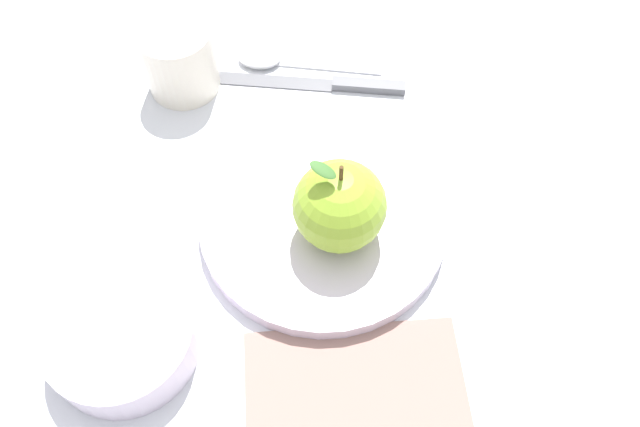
{
  "coord_description": "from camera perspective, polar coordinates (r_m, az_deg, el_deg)",
  "views": [
    {
      "loc": [
        -0.01,
        0.34,
        0.53
      ],
      "look_at": [
        0.0,
        0.02,
        0.02
      ],
      "focal_mm": 35.86,
      "sensor_mm": 36.0,
      "label": 1
    }
  ],
  "objects": [
    {
      "name": "knife",
      "position": [
        0.72,
        0.31,
        11.51
      ],
      "size": [
        0.22,
        0.03,
        0.01
      ],
      "color": "#59595E",
      "rests_on": "ground_plane"
    },
    {
      "name": "dinner_plate",
      "position": [
        0.61,
        0.0,
        -0.47
      ],
      "size": [
        0.23,
        0.23,
        0.02
      ],
      "color": "silver",
      "rests_on": "ground_plane"
    },
    {
      "name": "cup",
      "position": [
        0.71,
        -12.49,
        13.48
      ],
      "size": [
        0.08,
        0.08,
        0.08
      ],
      "color": "silver",
      "rests_on": "ground_plane"
    },
    {
      "name": "spoon",
      "position": [
        0.75,
        -4.05,
        13.52
      ],
      "size": [
        0.17,
        0.04,
        0.01
      ],
      "color": "silver",
      "rests_on": "ground_plane"
    },
    {
      "name": "linen_napkin",
      "position": [
        0.55,
        3.21,
        -15.35
      ],
      "size": [
        0.2,
        0.13,
        0.0
      ],
      "primitive_type": "cube",
      "rotation": [
        0.0,
        0.0,
        4.83
      ],
      "color": "gray",
      "rests_on": "ground_plane"
    },
    {
      "name": "apple",
      "position": [
        0.56,
        1.76,
        0.68
      ],
      "size": [
        0.08,
        0.08,
        0.1
      ],
      "color": "#8CB22D",
      "rests_on": "dinner_plate"
    },
    {
      "name": "side_bowl",
      "position": [
        0.56,
        -17.36,
        -10.4
      ],
      "size": [
        0.13,
        0.13,
        0.04
      ],
      "color": "silver",
      "rests_on": "ground_plane"
    },
    {
      "name": "ground_plane",
      "position": [
        0.63,
        0.34,
        0.77
      ],
      "size": [
        2.4,
        2.4,
        0.0
      ],
      "primitive_type": "plane",
      "color": "silver"
    }
  ]
}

